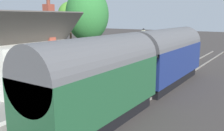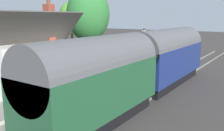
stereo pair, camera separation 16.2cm
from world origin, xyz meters
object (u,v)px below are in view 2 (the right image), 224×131
Objects in this scene: station_building at (31,61)px; lamp_post_platform at (144,40)px; bench_by_lamp at (141,55)px; tree_behind_building at (71,15)px; tree_far_right at (88,15)px; planter_under_sign at (97,61)px; train at (142,64)px; bench_mid_platform at (135,58)px; planter_edge_far at (74,67)px; planter_by_door at (132,56)px; planter_bench_right at (155,60)px; station_sign_board at (124,58)px.

station_building reaches higher than lamp_post_platform.
bench_by_lamp is 13.29m from tree_behind_building.
planter_under_sign is at bearing -131.52° from tree_far_right.
planter_under_sign is (3.21, 6.20, -0.89)m from train.
bench_mid_platform is 6.32m from planter_edge_far.
lamp_post_platform is (-3.72, -3.23, 2.15)m from planter_by_door.
bench_by_lamp is (12.54, -1.34, -1.09)m from station_building.
bench_by_lamp is 0.99× the size of bench_mid_platform.
bench_by_lamp is at bearing -18.56° from planter_under_sign.
bench_mid_platform is at bearing -144.12° from planter_by_door.
train is at bearing -152.23° from bench_by_lamp.
planter_under_sign is 4.57m from lamp_post_platform.
planter_edge_far is (-5.75, 2.60, -0.21)m from bench_mid_platform.
planter_under_sign is 1.22× the size of planter_edge_far.
planter_under_sign reaches higher than bench_mid_platform.
bench_mid_platform is 1.39× the size of planter_by_door.
planter_by_door is at bearing -7.86° from planter_edge_far.
planter_under_sign is 0.28× the size of lamp_post_platform.
tree_behind_building is (3.92, 14.33, 4.26)m from planter_bench_right.
train is at bearing -153.80° from lamp_post_platform.
bench_mid_platform is at bearing 16.87° from station_sign_board.
train is at bearing -54.67° from station_building.
station_sign_board is at bearing -163.13° from bench_mid_platform.
train is 5.25× the size of lamp_post_platform.
lamp_post_platform is at bearing -113.98° from tree_behind_building.
lamp_post_platform is at bearing -65.08° from planter_under_sign.
train is 7.09m from station_building.
station_building is 12.66m from bench_by_lamp.
lamp_post_platform is 0.42× the size of tree_far_right.
station_sign_board is (-4.94, 0.47, 0.90)m from planter_bench_right.
tree_behind_building reaches higher than planter_by_door.
tree_far_right reaches higher than station_sign_board.
bench_mid_platform reaches higher than planter_bench_right.
train is 19.54× the size of planter_bench_right.
station_building is 9.69m from lamp_post_platform.
tree_far_right reaches higher than bench_by_lamp.
station_sign_board is (-4.11, -1.25, 0.71)m from bench_mid_platform.
planter_under_sign is 3.46m from station_sign_board.
tree_far_right is (2.88, 3.25, 4.11)m from planter_under_sign.
tree_behind_building is at bearing 54.37° from tree_far_right.
train is 3.81m from station_sign_board.
planter_edge_far is at bearing 167.06° from planter_under_sign.
planter_bench_right is at bearing -64.11° from bench_mid_platform.
planter_under_sign is at bearing -127.54° from tree_behind_building.
station_sign_board is 16.79m from tree_behind_building.
bench_mid_platform is 2.60m from planter_by_door.
tree_behind_building reaches higher than bench_by_lamp.
bench_mid_platform is (10.68, -1.64, -1.09)m from station_building.
tree_far_right reaches higher than planter_bench_right.
bench_mid_platform is 0.41× the size of lamp_post_platform.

